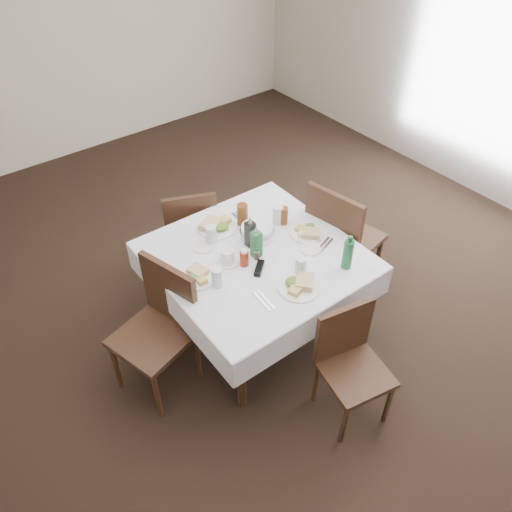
{
  "coord_description": "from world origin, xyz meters",
  "views": [
    {
      "loc": [
        -1.56,
        -1.98,
        2.98
      ],
      "look_at": [
        -0.04,
        -0.02,
        0.8
      ],
      "focal_mm": 35.0,
      "sensor_mm": 36.0,
      "label": 1
    }
  ],
  "objects_px": {
    "oil_cruet_green": "(256,243)",
    "dining_table": "(256,263)",
    "bread_basket": "(257,232)",
    "chair_east": "(339,235)",
    "oil_cruet_dark": "(250,233)",
    "water_n": "(211,235)",
    "chair_north": "(191,228)",
    "ketchup_bottle": "(244,258)",
    "green_bottle": "(348,254)",
    "chair_south": "(349,357)",
    "water_w": "(217,277)",
    "water_s": "(301,266)",
    "chair_west": "(161,321)",
    "coffee_mug": "(227,257)",
    "water_e": "(278,215)"
  },
  "relations": [
    {
      "from": "ketchup_bottle",
      "to": "chair_south",
      "type": "bearing_deg",
      "value": -76.74
    },
    {
      "from": "dining_table",
      "to": "coffee_mug",
      "type": "height_order",
      "value": "coffee_mug"
    },
    {
      "from": "water_n",
      "to": "green_bottle",
      "type": "xyz_separation_m",
      "value": [
        0.56,
        -0.75,
        0.04
      ]
    },
    {
      "from": "water_n",
      "to": "green_bottle",
      "type": "distance_m",
      "value": 0.94
    },
    {
      "from": "chair_east",
      "to": "green_bottle",
      "type": "bearing_deg",
      "value": -132.67
    },
    {
      "from": "chair_east",
      "to": "chair_west",
      "type": "height_order",
      "value": "chair_east"
    },
    {
      "from": "chair_east",
      "to": "coffee_mug",
      "type": "height_order",
      "value": "chair_east"
    },
    {
      "from": "bread_basket",
      "to": "oil_cruet_green",
      "type": "bearing_deg",
      "value": -128.9
    },
    {
      "from": "water_s",
      "to": "oil_cruet_dark",
      "type": "height_order",
      "value": "oil_cruet_dark"
    },
    {
      "from": "oil_cruet_green",
      "to": "dining_table",
      "type": "bearing_deg",
      "value": 63.19
    },
    {
      "from": "chair_north",
      "to": "chair_south",
      "type": "xyz_separation_m",
      "value": [
        0.1,
        -1.68,
        -0.02
      ]
    },
    {
      "from": "water_w",
      "to": "bread_basket",
      "type": "bearing_deg",
      "value": 25.57
    },
    {
      "from": "dining_table",
      "to": "oil_cruet_dark",
      "type": "height_order",
      "value": "oil_cruet_dark"
    },
    {
      "from": "water_n",
      "to": "ketchup_bottle",
      "type": "xyz_separation_m",
      "value": [
        0.04,
        -0.32,
        -0.01
      ]
    },
    {
      "from": "chair_east",
      "to": "green_bottle",
      "type": "xyz_separation_m",
      "value": [
        -0.38,
        -0.41,
        0.29
      ]
    },
    {
      "from": "water_w",
      "to": "chair_west",
      "type": "bearing_deg",
      "value": 158.58
    },
    {
      "from": "water_n",
      "to": "oil_cruet_green",
      "type": "distance_m",
      "value": 0.34
    },
    {
      "from": "bread_basket",
      "to": "oil_cruet_dark",
      "type": "bearing_deg",
      "value": -152.3
    },
    {
      "from": "chair_east",
      "to": "oil_cruet_green",
      "type": "relative_size",
      "value": 4.04
    },
    {
      "from": "chair_south",
      "to": "water_w",
      "type": "xyz_separation_m",
      "value": [
        -0.44,
        0.77,
        0.36
      ]
    },
    {
      "from": "chair_north",
      "to": "water_n",
      "type": "relative_size",
      "value": 6.43
    },
    {
      "from": "chair_south",
      "to": "chair_west",
      "type": "relative_size",
      "value": 0.87
    },
    {
      "from": "chair_west",
      "to": "coffee_mug",
      "type": "xyz_separation_m",
      "value": [
        0.53,
        -0.01,
        0.27
      ]
    },
    {
      "from": "chair_east",
      "to": "bread_basket",
      "type": "relative_size",
      "value": 4.12
    },
    {
      "from": "water_s",
      "to": "water_e",
      "type": "distance_m",
      "value": 0.56
    },
    {
      "from": "chair_east",
      "to": "green_bottle",
      "type": "height_order",
      "value": "same"
    },
    {
      "from": "chair_south",
      "to": "ketchup_bottle",
      "type": "distance_m",
      "value": 0.91
    },
    {
      "from": "water_n",
      "to": "water_w",
      "type": "relative_size",
      "value": 0.99
    },
    {
      "from": "chair_south",
      "to": "oil_cruet_dark",
      "type": "bearing_deg",
      "value": 92.41
    },
    {
      "from": "chair_east",
      "to": "oil_cruet_dark",
      "type": "height_order",
      "value": "chair_east"
    },
    {
      "from": "chair_north",
      "to": "ketchup_bottle",
      "type": "height_order",
      "value": "ketchup_bottle"
    },
    {
      "from": "bread_basket",
      "to": "coffee_mug",
      "type": "distance_m",
      "value": 0.34
    },
    {
      "from": "chair_south",
      "to": "chair_east",
      "type": "distance_m",
      "value": 1.07
    },
    {
      "from": "dining_table",
      "to": "oil_cruet_green",
      "type": "xyz_separation_m",
      "value": [
        -0.01,
        -0.01,
        0.19
      ]
    },
    {
      "from": "water_e",
      "to": "ketchup_bottle",
      "type": "height_order",
      "value": "water_e"
    },
    {
      "from": "chair_north",
      "to": "coffee_mug",
      "type": "height_order",
      "value": "coffee_mug"
    },
    {
      "from": "oil_cruet_dark",
      "to": "oil_cruet_green",
      "type": "xyz_separation_m",
      "value": [
        -0.04,
        -0.11,
        0.0
      ]
    },
    {
      "from": "water_n",
      "to": "oil_cruet_green",
      "type": "height_order",
      "value": "oil_cruet_green"
    },
    {
      "from": "chair_west",
      "to": "water_e",
      "type": "bearing_deg",
      "value": 6.57
    },
    {
      "from": "chair_north",
      "to": "oil_cruet_green",
      "type": "bearing_deg",
      "value": -88.41
    },
    {
      "from": "water_w",
      "to": "chair_east",
      "type": "bearing_deg",
      "value": 1.71
    },
    {
      "from": "chair_west",
      "to": "ketchup_bottle",
      "type": "bearing_deg",
      "value": -8.57
    },
    {
      "from": "dining_table",
      "to": "water_s",
      "type": "relative_size",
      "value": 9.98
    },
    {
      "from": "chair_south",
      "to": "green_bottle",
      "type": "distance_m",
      "value": 0.65
    },
    {
      "from": "dining_table",
      "to": "chair_east",
      "type": "xyz_separation_m",
      "value": [
        0.77,
        -0.05,
        -0.1
      ]
    },
    {
      "from": "bread_basket",
      "to": "oil_cruet_dark",
      "type": "relative_size",
      "value": 1.01
    },
    {
      "from": "water_s",
      "to": "oil_cruet_green",
      "type": "relative_size",
      "value": 0.53
    },
    {
      "from": "chair_east",
      "to": "ketchup_bottle",
      "type": "bearing_deg",
      "value": 178.97
    },
    {
      "from": "chair_east",
      "to": "oil_cruet_dark",
      "type": "distance_m",
      "value": 0.81
    },
    {
      "from": "water_s",
      "to": "ketchup_bottle",
      "type": "xyz_separation_m",
      "value": [
        -0.23,
        0.29,
        -0.01
      ]
    }
  ]
}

